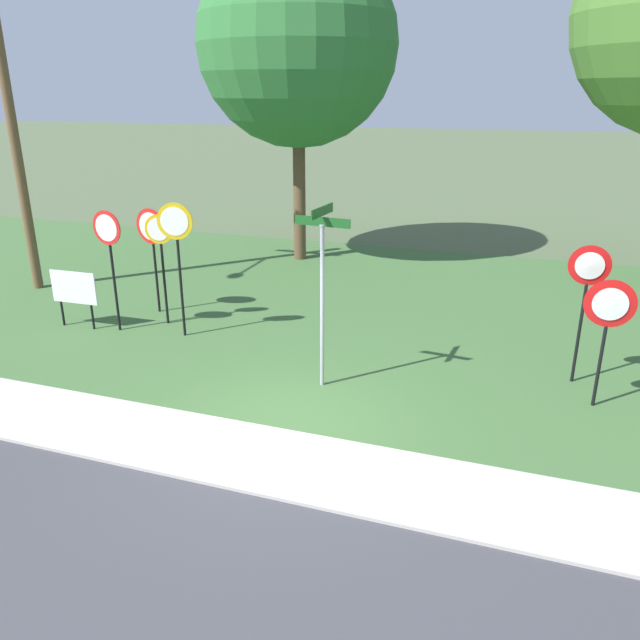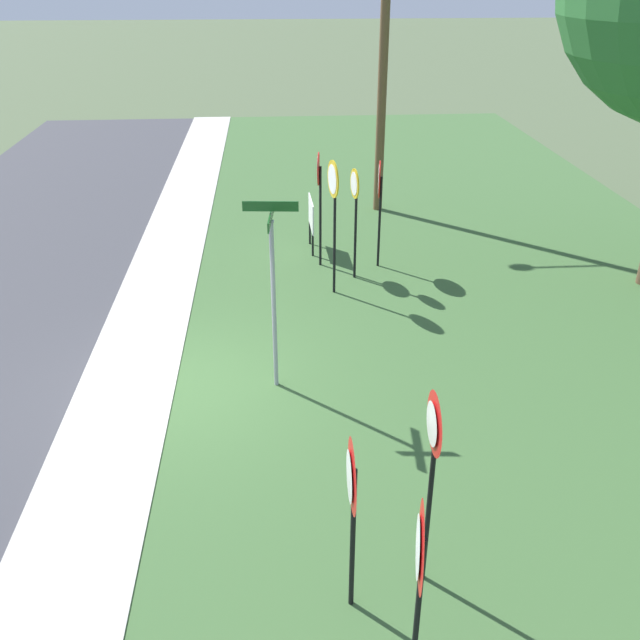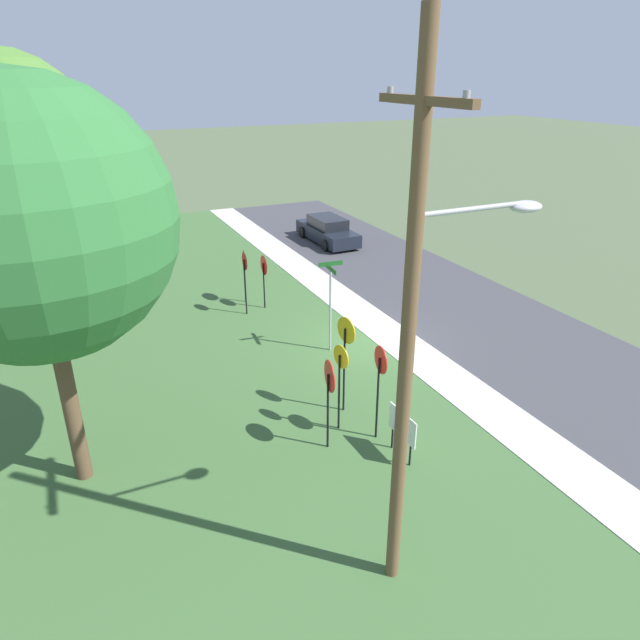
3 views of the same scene
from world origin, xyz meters
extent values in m
plane|color=#4C5B3D|center=(0.00, 0.00, 0.00)|extent=(160.00, 160.00, 0.00)
cube|color=#3D3D42|center=(0.00, -4.80, 0.01)|extent=(44.00, 6.40, 0.01)
cube|color=#BCB7AD|center=(0.00, -0.80, 0.03)|extent=(44.00, 1.60, 0.06)
cube|color=#3D6033|center=(0.00, 6.00, 0.02)|extent=(44.00, 12.00, 0.04)
cylinder|color=black|center=(-4.97, 2.75, 1.18)|extent=(0.06, 0.06, 2.28)
cylinder|color=red|center=(-4.97, 2.71, 2.27)|extent=(0.71, 0.10, 0.71)
cylinder|color=white|center=(-4.97, 2.69, 2.27)|extent=(0.55, 0.07, 0.55)
cylinder|color=black|center=(-3.48, 2.93, 1.28)|extent=(0.06, 0.06, 2.48)
cylinder|color=gold|center=(-3.48, 2.89, 2.47)|extent=(0.73, 0.16, 0.73)
cylinder|color=white|center=(-3.48, 2.87, 2.47)|extent=(0.56, 0.11, 0.57)
cylinder|color=black|center=(-4.82, 4.05, 1.08)|extent=(0.06, 0.06, 2.07)
cylinder|color=red|center=(-4.82, 4.01, 2.05)|extent=(0.79, 0.14, 0.80)
cylinder|color=white|center=(-4.82, 3.99, 2.05)|extent=(0.62, 0.10, 0.62)
cylinder|color=black|center=(-4.21, 3.44, 1.12)|extent=(0.06, 0.06, 2.16)
cylinder|color=gold|center=(-4.21, 3.40, 2.15)|extent=(0.62, 0.12, 0.62)
cylinder|color=white|center=(-4.21, 3.39, 2.15)|extent=(0.48, 0.08, 0.48)
cylinder|color=black|center=(4.15, 3.23, 1.14)|extent=(0.06, 0.06, 2.19)
cone|color=red|center=(4.15, 3.19, 2.17)|extent=(0.68, 0.04, 0.68)
cone|color=silver|center=(4.15, 3.17, 2.17)|extent=(0.46, 0.02, 0.46)
cylinder|color=black|center=(4.45, 2.39, 0.96)|extent=(0.06, 0.06, 1.84)
cone|color=red|center=(4.45, 2.35, 1.80)|extent=(0.77, 0.04, 0.77)
cone|color=silver|center=(4.45, 2.33, 1.80)|extent=(0.53, 0.02, 0.53)
cylinder|color=black|center=(5.38, 2.87, 0.96)|extent=(0.06, 0.06, 1.83)
cone|color=red|center=(5.38, 2.83, 1.79)|extent=(0.81, 0.17, 0.82)
cone|color=white|center=(5.38, 2.81, 1.79)|extent=(0.55, 0.11, 0.56)
cylinder|color=#9EA0A8|center=(0.01, 1.66, 1.44)|extent=(0.07, 0.07, 2.80)
cylinder|color=#9EA0A8|center=(0.01, 1.66, 2.86)|extent=(0.09, 0.09, 0.03)
cube|color=#19511E|center=(0.01, 1.66, 2.92)|extent=(0.96, 0.11, 0.15)
cube|color=#19511E|center=(0.01, 1.66, 3.09)|extent=(0.09, 0.81, 0.15)
cylinder|color=brown|center=(-8.85, 4.64, 4.76)|extent=(0.24, 0.24, 9.45)
cube|color=brown|center=(-8.85, 4.64, 8.36)|extent=(2.10, 0.12, 0.12)
cylinder|color=gray|center=(-9.70, 4.64, 8.46)|extent=(0.09, 0.09, 0.10)
cylinder|color=gray|center=(-8.00, 4.64, 8.46)|extent=(0.09, 0.09, 0.10)
cylinder|color=#9EA0A8|center=(-8.85, 3.64, 6.84)|extent=(0.08, 2.01, 0.08)
ellipsoid|color=#B7B7BC|center=(-8.85, 2.63, 6.78)|extent=(0.40, 0.56, 0.18)
cylinder|color=black|center=(-6.30, 2.59, 0.32)|extent=(0.05, 0.05, 0.55)
cylinder|color=black|center=(-5.53, 2.61, 0.32)|extent=(0.05, 0.05, 0.55)
cube|color=white|center=(-5.91, 2.60, 0.94)|extent=(1.10, 0.06, 0.70)
cylinder|color=brown|center=(-3.44, 9.67, 2.36)|extent=(0.36, 0.36, 4.65)
sphere|color=#2D6B33|center=(-3.44, 9.67, 6.07)|extent=(5.52, 5.52, 5.52)
cylinder|color=brown|center=(6.31, 10.33, 2.59)|extent=(0.36, 0.36, 5.10)
sphere|color=#47752D|center=(6.31, 10.33, 6.58)|extent=(5.72, 5.72, 5.72)
cube|color=black|center=(11.96, -3.96, 0.50)|extent=(4.70, 1.78, 0.68)
cube|color=black|center=(11.96, -3.96, 1.12)|extent=(2.36, 1.49, 0.56)
cylinder|color=black|center=(13.39, -3.08, 0.31)|extent=(0.60, 0.19, 0.60)
cylinder|color=black|center=(13.42, -4.79, 0.31)|extent=(0.60, 0.19, 0.60)
cylinder|color=black|center=(10.50, -3.13, 0.31)|extent=(0.60, 0.19, 0.60)
cylinder|color=black|center=(10.53, -4.84, 0.31)|extent=(0.60, 0.19, 0.60)
camera|label=1|loc=(3.17, -7.62, 4.89)|focal=34.85mm
camera|label=2|loc=(9.66, 1.67, 6.25)|focal=38.87mm
camera|label=3|loc=(-15.45, 9.19, 8.73)|focal=31.99mm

